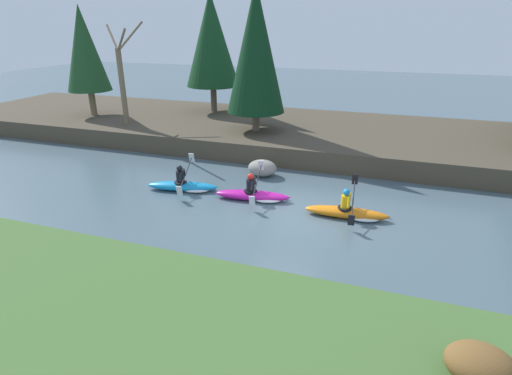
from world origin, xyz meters
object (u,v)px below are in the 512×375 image
(kayaker_lead, at_px, (350,212))
(kayaker_trailing, at_px, (185,186))
(kayaker_middle, at_px, (255,195))
(boulder_midstream, at_px, (262,168))

(kayaker_lead, height_order, kayaker_trailing, same)
(kayaker_middle, bearing_deg, boulder_midstream, 92.98)
(boulder_midstream, bearing_deg, kayaker_lead, -35.39)
(kayaker_middle, distance_m, boulder_midstream, 2.49)
(boulder_midstream, bearing_deg, kayaker_trailing, -133.29)
(kayaker_lead, xyz_separation_m, boulder_midstream, (-3.91, 2.78, 0.14))
(kayaker_trailing, bearing_deg, boulder_midstream, 33.87)
(kayaker_middle, xyz_separation_m, kayaker_trailing, (-2.82, -0.02, 0.00))
(kayaker_middle, xyz_separation_m, boulder_midstream, (-0.51, 2.43, 0.14))
(kayaker_lead, xyz_separation_m, kayaker_middle, (-3.40, 0.35, 0.00))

